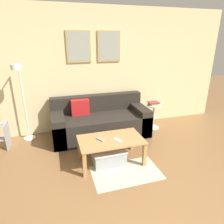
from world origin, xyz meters
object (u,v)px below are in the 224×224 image
(couch, at_px, (100,122))
(cell_phone, at_px, (118,140))
(floor_lamp, at_px, (21,92))
(remote_control, at_px, (100,139))
(coffee_table, at_px, (111,143))
(storage_bin, at_px, (109,156))
(book_stack, at_px, (154,103))
(side_table, at_px, (153,114))

(couch, relative_size, cell_phone, 13.94)
(floor_lamp, bearing_deg, remote_control, -42.67)
(couch, xyz_separation_m, cell_phone, (0.02, -1.08, 0.13))
(coffee_table, distance_m, storage_bin, 0.23)
(couch, xyz_separation_m, book_stack, (1.22, 0.00, 0.29))
(side_table, bearing_deg, coffee_table, -142.45)
(storage_bin, relative_size, cell_phone, 3.80)
(book_stack, height_order, remote_control, book_stack)
(remote_control, bearing_deg, couch, 45.17)
(coffee_table, relative_size, floor_lamp, 0.68)
(side_table, relative_size, book_stack, 2.09)
(couch, height_order, cell_phone, couch)
(coffee_table, distance_m, remote_control, 0.19)
(coffee_table, relative_size, cell_phone, 7.38)
(couch, height_order, book_stack, couch)
(coffee_table, xyz_separation_m, storage_bin, (-0.05, -0.03, -0.22))
(remote_control, xyz_separation_m, cell_phone, (0.26, -0.08, -0.01))
(floor_lamp, height_order, book_stack, floor_lamp)
(couch, bearing_deg, coffee_table, -93.96)
(side_table, distance_m, remote_control, 1.77)
(floor_lamp, distance_m, book_stack, 2.69)
(side_table, distance_m, book_stack, 0.26)
(coffee_table, xyz_separation_m, remote_control, (-0.17, 0.02, 0.08))
(storage_bin, relative_size, side_table, 0.97)
(couch, bearing_deg, cell_phone, -88.85)
(storage_bin, relative_size, remote_control, 3.55)
(book_stack, bearing_deg, floor_lamp, 177.88)
(storage_bin, height_order, floor_lamp, floor_lamp)
(side_table, bearing_deg, remote_control, -146.30)
(storage_bin, distance_m, remote_control, 0.33)
(coffee_table, distance_m, book_stack, 1.66)
(storage_bin, distance_m, floor_lamp, 1.96)
(side_table, bearing_deg, storage_bin, -142.58)
(coffee_table, height_order, remote_control, remote_control)
(couch, height_order, side_table, couch)
(couch, xyz_separation_m, floor_lamp, (-1.43, 0.10, 0.72))
(coffee_table, height_order, cell_phone, cell_phone)
(storage_bin, bearing_deg, book_stack, 38.07)
(remote_control, bearing_deg, book_stack, 3.18)
(remote_control, bearing_deg, coffee_table, -36.84)
(couch, height_order, floor_lamp, floor_lamp)
(remote_control, relative_size, cell_phone, 1.07)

